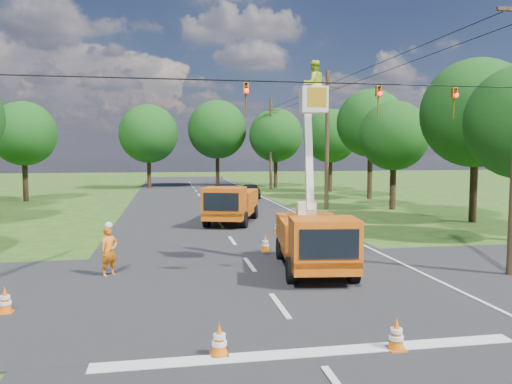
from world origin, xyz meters
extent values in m
plane|color=#234D17|center=(0.00, 20.00, 0.00)|extent=(140.00, 140.00, 0.00)
cube|color=black|center=(0.00, 20.00, 0.00)|extent=(12.00, 100.00, 0.06)
cube|color=black|center=(0.00, 2.00, 0.00)|extent=(56.00, 10.00, 0.07)
cube|color=silver|center=(0.00, -3.20, 0.00)|extent=(9.00, 0.45, 0.02)
cube|color=silver|center=(5.60, 20.00, 0.00)|extent=(0.12, 90.00, 0.02)
cube|color=#D14C0E|center=(2.11, 3.93, 0.68)|extent=(2.79, 5.89, 0.42)
cube|color=#D14C0E|center=(1.85, 1.91, 1.42)|extent=(2.27, 1.86, 1.42)
cube|color=black|center=(1.75, 1.12, 1.46)|extent=(1.79, 0.29, 0.90)
cube|color=#D14C0E|center=(2.21, 4.68, 1.27)|extent=(2.65, 3.75, 0.94)
cylinder|color=black|center=(0.90, 2.28, 0.43)|extent=(0.41, 0.90, 0.87)
cylinder|color=black|center=(2.87, 2.02, 0.43)|extent=(0.41, 0.90, 0.87)
cylinder|color=black|center=(1.36, 5.83, 0.43)|extent=(0.41, 0.90, 0.87)
cylinder|color=black|center=(3.33, 5.58, 0.43)|extent=(0.41, 0.90, 0.87)
cube|color=silver|center=(2.34, 5.71, 1.98)|extent=(0.79, 0.79, 0.52)
cube|color=silver|center=(2.28, 5.19, 4.06)|extent=(0.42, 1.29, 4.10)
cube|color=silver|center=(2.15, 4.21, 6.00)|extent=(1.01, 1.01, 0.90)
imported|color=#C6E526|center=(2.15, 4.21, 6.52)|extent=(0.93, 0.78, 1.71)
cube|color=#D14C0E|center=(0.77, 16.04, 0.72)|extent=(3.98, 6.40, 0.45)
cube|color=#D14C0E|center=(0.09, 13.99, 1.50)|extent=(2.63, 2.31, 1.50)
cube|color=black|center=(-0.18, 13.18, 1.55)|extent=(1.83, 0.66, 0.95)
cube|color=#D14C0E|center=(1.02, 16.80, 1.35)|extent=(3.40, 4.26, 1.00)
cylinder|color=black|center=(-0.83, 14.56, 0.46)|extent=(0.59, 0.98, 0.92)
cylinder|color=black|center=(1.17, 13.90, 0.46)|extent=(0.59, 0.98, 0.92)
cylinder|color=black|center=(0.36, 18.17, 0.46)|extent=(0.59, 0.98, 0.92)
cylinder|color=black|center=(2.36, 17.51, 0.46)|extent=(0.59, 0.98, 0.92)
imported|color=#FF5415|center=(-4.91, 4.28, 0.86)|extent=(0.74, 0.70, 1.71)
imported|color=black|center=(3.96, 29.06, 0.74)|extent=(2.78, 4.61, 1.47)
cone|color=orange|center=(-1.94, -2.98, 0.38)|extent=(0.36, 0.36, 0.70)
cube|color=orange|center=(-1.94, -2.98, 0.04)|extent=(0.38, 0.38, 0.04)
cylinder|color=white|center=(-1.94, -2.98, 0.44)|extent=(0.26, 0.26, 0.09)
cylinder|color=white|center=(-1.94, -2.98, 0.29)|extent=(0.31, 0.31, 0.09)
cone|color=orange|center=(1.76, -3.32, 0.38)|extent=(0.36, 0.36, 0.70)
cube|color=orange|center=(1.76, -3.32, 0.04)|extent=(0.38, 0.38, 0.04)
cylinder|color=white|center=(1.76, -3.32, 0.44)|extent=(0.26, 0.26, 0.09)
cylinder|color=white|center=(1.76, -3.32, 0.29)|extent=(0.31, 0.31, 0.09)
cone|color=orange|center=(1.05, 7.36, 0.38)|extent=(0.36, 0.36, 0.70)
cube|color=orange|center=(1.05, 7.36, 0.04)|extent=(0.38, 0.38, 0.04)
cylinder|color=white|center=(1.05, 7.36, 0.44)|extent=(0.26, 0.26, 0.09)
cylinder|color=white|center=(1.05, 7.36, 0.29)|extent=(0.31, 0.31, 0.09)
cone|color=orange|center=(2.57, 11.82, 0.38)|extent=(0.36, 0.36, 0.70)
cube|color=orange|center=(2.57, 11.82, 0.04)|extent=(0.38, 0.38, 0.04)
cylinder|color=white|center=(2.57, 11.82, 0.44)|extent=(0.26, 0.26, 0.09)
cylinder|color=white|center=(2.57, 11.82, 0.29)|extent=(0.31, 0.31, 0.09)
cone|color=orange|center=(-7.13, 0.70, 0.38)|extent=(0.36, 0.36, 0.70)
cube|color=orange|center=(-7.13, 0.70, 0.04)|extent=(0.38, 0.38, 0.04)
cylinder|color=white|center=(-7.13, 0.70, 0.44)|extent=(0.26, 0.26, 0.09)
cylinder|color=white|center=(-7.13, 0.70, 0.29)|extent=(0.31, 0.31, 0.09)
cone|color=orange|center=(4.16, 16.04, 0.38)|extent=(0.36, 0.36, 0.70)
cube|color=orange|center=(4.16, 16.04, 0.04)|extent=(0.38, 0.38, 0.04)
cylinder|color=white|center=(4.16, 16.04, 0.44)|extent=(0.26, 0.26, 0.09)
cylinder|color=white|center=(4.16, 16.04, 0.29)|extent=(0.31, 0.31, 0.09)
cylinder|color=#4C3823|center=(8.50, 22.00, 5.00)|extent=(0.30, 0.30, 10.00)
cube|color=#4C3823|center=(8.50, 22.00, 8.80)|extent=(1.80, 0.12, 0.12)
cylinder|color=#4C3823|center=(8.50, 42.00, 5.00)|extent=(0.30, 0.30, 10.00)
cube|color=#4C3823|center=(8.50, 42.00, 8.80)|extent=(1.80, 0.12, 0.12)
cylinder|color=black|center=(-0.50, 2.00, 6.30)|extent=(18.00, 0.04, 0.04)
cube|color=#A97414|center=(1.60, 2.00, 5.85)|extent=(0.60, 0.05, 0.60)
imported|color=#A97414|center=(-0.60, 2.00, 5.75)|extent=(0.16, 0.20, 1.00)
sphere|color=#FF0C0C|center=(-0.60, 1.88, 6.00)|extent=(0.14, 0.14, 0.14)
imported|color=#A97414|center=(3.60, 2.00, 5.75)|extent=(0.16, 0.20, 1.00)
sphere|color=#FF0C0C|center=(3.60, 1.88, 6.00)|extent=(0.14, 0.14, 0.14)
imported|color=#A97414|center=(6.20, 2.00, 5.75)|extent=(0.16, 0.20, 1.00)
sphere|color=#FF0C0C|center=(6.20, 1.88, 6.00)|extent=(0.14, 0.14, 0.14)
cylinder|color=#382616|center=(-14.80, 32.00, 2.02)|extent=(0.44, 0.44, 4.05)
sphere|color=#144B14|center=(-14.80, 32.00, 5.70)|extent=(5.40, 5.40, 5.40)
cylinder|color=#382616|center=(15.00, 14.00, 2.29)|extent=(0.44, 0.44, 4.58)
sphere|color=#144B14|center=(15.00, 14.00, 6.45)|extent=(6.40, 6.40, 6.40)
cylinder|color=#382616|center=(13.20, 21.00, 1.89)|extent=(0.44, 0.44, 3.78)
sphere|color=#144B14|center=(13.20, 21.00, 5.33)|extent=(5.00, 5.00, 5.00)
cylinder|color=#382616|center=(14.80, 29.00, 2.38)|extent=(0.44, 0.44, 4.75)
sphere|color=#144B14|center=(14.80, 29.00, 6.70)|extent=(6.00, 6.00, 6.00)
cylinder|color=#382616|center=(13.80, 37.00, 2.07)|extent=(0.44, 0.44, 4.14)
sphere|color=#144B14|center=(13.80, 37.00, 5.83)|extent=(5.60, 5.60, 5.60)
cylinder|color=#382616|center=(-5.00, 45.00, 2.20)|extent=(0.44, 0.44, 4.40)
sphere|color=#144B14|center=(-5.00, 45.00, 6.20)|extent=(6.60, 6.60, 6.60)
cylinder|color=#382616|center=(3.00, 47.00, 2.42)|extent=(0.44, 0.44, 4.84)
sphere|color=#144B14|center=(3.00, 47.00, 6.82)|extent=(7.00, 7.00, 7.00)
cylinder|color=#382616|center=(9.50, 44.00, 2.16)|extent=(0.44, 0.44, 4.31)
sphere|color=#144B14|center=(9.50, 44.00, 6.08)|extent=(6.20, 6.20, 6.20)
camera|label=1|loc=(-2.94, -12.86, 4.20)|focal=35.00mm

